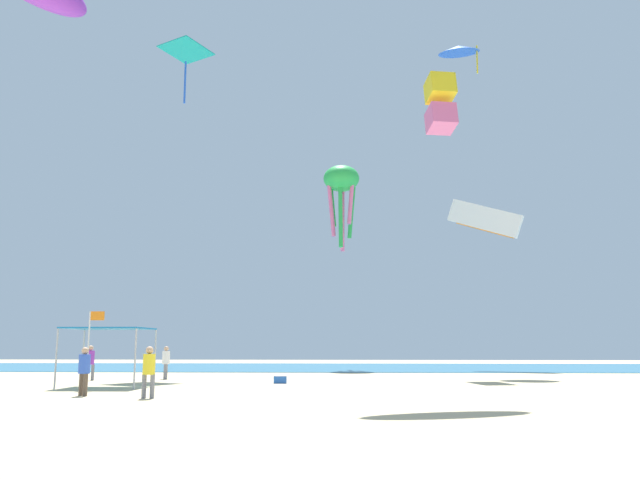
{
  "coord_description": "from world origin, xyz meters",
  "views": [
    {
      "loc": [
        2.17,
        -21.66,
        1.7
      ],
      "look_at": [
        0.79,
        7.18,
        6.42
      ],
      "focal_mm": 36.23,
      "sensor_mm": 36.0,
      "label": 1
    }
  ],
  "objects_px": {
    "person_rightmost": "(90,360)",
    "cooler_box": "(280,379)",
    "person_leftmost": "(166,360)",
    "banner_flag": "(91,341)",
    "kite_parafoil_white": "(484,219)",
    "kite_delta_blue": "(459,49)",
    "kite_box_yellow": "(441,104)",
    "canopy_tent": "(109,331)",
    "kite_diamond_teal": "(186,53)",
    "person_central": "(149,368)",
    "kite_octopus_green": "(341,183)",
    "person_near_tent": "(84,367)"
  },
  "relations": [
    {
      "from": "person_leftmost",
      "to": "kite_diamond_teal",
      "type": "bearing_deg",
      "value": -175.58
    },
    {
      "from": "canopy_tent",
      "to": "person_rightmost",
      "type": "bearing_deg",
      "value": 118.91
    },
    {
      "from": "kite_diamond_teal",
      "to": "kite_octopus_green",
      "type": "distance_m",
      "value": 14.97
    },
    {
      "from": "kite_box_yellow",
      "to": "kite_delta_blue",
      "type": "bearing_deg",
      "value": 54.83
    },
    {
      "from": "kite_delta_blue",
      "to": "kite_octopus_green",
      "type": "bearing_deg",
      "value": -21.08
    },
    {
      "from": "cooler_box",
      "to": "kite_diamond_teal",
      "type": "xyz_separation_m",
      "value": [
        -7.04,
        8.09,
        19.69
      ]
    },
    {
      "from": "person_central",
      "to": "person_rightmost",
      "type": "relative_size",
      "value": 0.99
    },
    {
      "from": "kite_diamond_teal",
      "to": "kite_delta_blue",
      "type": "bearing_deg",
      "value": 42.97
    },
    {
      "from": "person_rightmost",
      "to": "kite_box_yellow",
      "type": "bearing_deg",
      "value": -176.8
    },
    {
      "from": "person_rightmost",
      "to": "canopy_tent",
      "type": "bearing_deg",
      "value": 105.06
    },
    {
      "from": "person_near_tent",
      "to": "person_central",
      "type": "bearing_deg",
      "value": 19.04
    },
    {
      "from": "banner_flag",
      "to": "cooler_box",
      "type": "xyz_separation_m",
      "value": [
        6.98,
        4.55,
        -1.68
      ]
    },
    {
      "from": "person_near_tent",
      "to": "person_rightmost",
      "type": "relative_size",
      "value": 0.97
    },
    {
      "from": "cooler_box",
      "to": "kite_octopus_green",
      "type": "distance_m",
      "value": 22.64
    },
    {
      "from": "canopy_tent",
      "to": "kite_diamond_teal",
      "type": "height_order",
      "value": "kite_diamond_teal"
    },
    {
      "from": "person_rightmost",
      "to": "cooler_box",
      "type": "distance_m",
      "value": 9.84
    },
    {
      "from": "kite_box_yellow",
      "to": "cooler_box",
      "type": "bearing_deg",
      "value": -149.63
    },
    {
      "from": "kite_delta_blue",
      "to": "person_near_tent",
      "type": "bearing_deg",
      "value": 64.73
    },
    {
      "from": "person_rightmost",
      "to": "banner_flag",
      "type": "height_order",
      "value": "banner_flag"
    },
    {
      "from": "kite_octopus_green",
      "to": "kite_box_yellow",
      "type": "bearing_deg",
      "value": 155.17
    },
    {
      "from": "canopy_tent",
      "to": "kite_delta_blue",
      "type": "bearing_deg",
      "value": 40.58
    },
    {
      "from": "person_central",
      "to": "cooler_box",
      "type": "relative_size",
      "value": 2.92
    },
    {
      "from": "person_central",
      "to": "kite_diamond_teal",
      "type": "height_order",
      "value": "kite_diamond_teal"
    },
    {
      "from": "person_near_tent",
      "to": "kite_box_yellow",
      "type": "relative_size",
      "value": 0.46
    },
    {
      "from": "person_leftmost",
      "to": "kite_octopus_green",
      "type": "distance_m",
      "value": 21.25
    },
    {
      "from": "canopy_tent",
      "to": "person_leftmost",
      "type": "bearing_deg",
      "value": 84.94
    },
    {
      "from": "person_near_tent",
      "to": "kite_octopus_green",
      "type": "xyz_separation_m",
      "value": [
        8.48,
        25.46,
        12.88
      ]
    },
    {
      "from": "cooler_box",
      "to": "person_central",
      "type": "bearing_deg",
      "value": -111.75
    },
    {
      "from": "canopy_tent",
      "to": "person_rightmost",
      "type": "relative_size",
      "value": 1.91
    },
    {
      "from": "kite_box_yellow",
      "to": "kite_parafoil_white",
      "type": "xyz_separation_m",
      "value": [
        4.28,
        9.35,
        -5.25
      ]
    },
    {
      "from": "banner_flag",
      "to": "cooler_box",
      "type": "height_order",
      "value": "banner_flag"
    },
    {
      "from": "person_leftmost",
      "to": "kite_box_yellow",
      "type": "distance_m",
      "value": 21.63
    },
    {
      "from": "kite_box_yellow",
      "to": "person_leftmost",
      "type": "bearing_deg",
      "value": -175.21
    },
    {
      "from": "kite_parafoil_white",
      "to": "kite_box_yellow",
      "type": "bearing_deg",
      "value": -82.18
    },
    {
      "from": "person_central",
      "to": "kite_parafoil_white",
      "type": "distance_m",
      "value": 31.8
    },
    {
      "from": "person_central",
      "to": "kite_parafoil_white",
      "type": "height_order",
      "value": "kite_parafoil_white"
    },
    {
      "from": "person_central",
      "to": "person_rightmost",
      "type": "xyz_separation_m",
      "value": [
        -6.21,
        10.46,
        0.01
      ]
    },
    {
      "from": "person_rightmost",
      "to": "banner_flag",
      "type": "relative_size",
      "value": 0.56
    },
    {
      "from": "person_central",
      "to": "cooler_box",
      "type": "xyz_separation_m",
      "value": [
        3.39,
        8.49,
        -0.8
      ]
    },
    {
      "from": "person_central",
      "to": "banner_flag",
      "type": "height_order",
      "value": "banner_flag"
    },
    {
      "from": "banner_flag",
      "to": "kite_octopus_green",
      "type": "bearing_deg",
      "value": 66.9
    },
    {
      "from": "person_leftmost",
      "to": "banner_flag",
      "type": "height_order",
      "value": "banner_flag"
    },
    {
      "from": "kite_parafoil_white",
      "to": "kite_delta_blue",
      "type": "bearing_deg",
      "value": -82.29
    },
    {
      "from": "cooler_box",
      "to": "kite_box_yellow",
      "type": "relative_size",
      "value": 0.16
    },
    {
      "from": "banner_flag",
      "to": "kite_parafoil_white",
      "type": "xyz_separation_m",
      "value": [
        19.97,
        21.48,
        8.94
      ]
    },
    {
      "from": "person_rightmost",
      "to": "kite_diamond_teal",
      "type": "height_order",
      "value": "kite_diamond_teal"
    },
    {
      "from": "kite_box_yellow",
      "to": "kite_parafoil_white",
      "type": "relative_size",
      "value": 0.71
    },
    {
      "from": "kite_octopus_green",
      "to": "person_near_tent",
      "type": "bearing_deg",
      "value": 105.92
    },
    {
      "from": "person_rightmost",
      "to": "kite_parafoil_white",
      "type": "xyz_separation_m",
      "value": [
        22.59,
        14.96,
        9.8
      ]
    },
    {
      "from": "person_leftmost",
      "to": "kite_parafoil_white",
      "type": "distance_m",
      "value": 25.47
    }
  ]
}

